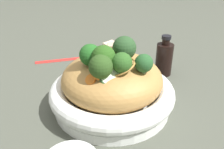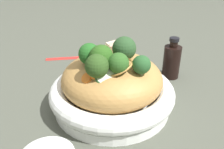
% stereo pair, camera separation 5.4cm
% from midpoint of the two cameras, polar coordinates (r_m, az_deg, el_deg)
% --- Properties ---
extents(ground_plane, '(3.00, 3.00, 0.00)m').
position_cam_midpoint_polar(ground_plane, '(0.58, 2.66, -7.60)').
color(ground_plane, '#4C5044').
extents(serving_bowl, '(0.29, 0.29, 0.06)m').
position_cam_midpoint_polar(serving_bowl, '(0.56, 2.73, -4.93)').
color(serving_bowl, white).
rests_on(serving_bowl, ground_plane).
extents(noodle_heap, '(0.23, 0.23, 0.12)m').
position_cam_midpoint_polar(noodle_heap, '(0.54, 2.84, -1.05)').
color(noodle_heap, '#B88747').
rests_on(noodle_heap, serving_bowl).
extents(broccoli_florets, '(0.15, 0.14, 0.07)m').
position_cam_midpoint_polar(broccoli_florets, '(0.48, 2.73, 3.90)').
color(broccoli_florets, '#97C172').
rests_on(broccoli_florets, serving_bowl).
extents(carrot_coins, '(0.13, 0.15, 0.03)m').
position_cam_midpoint_polar(carrot_coins, '(0.51, 4.05, 2.16)').
color(carrot_coins, orange).
rests_on(carrot_coins, serving_bowl).
extents(zucchini_slices, '(0.08, 0.19, 0.04)m').
position_cam_midpoint_polar(zucchini_slices, '(0.54, 2.16, 4.13)').
color(zucchini_slices, beige).
rests_on(zucchini_slices, serving_bowl).
extents(chicken_chunks, '(0.04, 0.05, 0.03)m').
position_cam_midpoint_polar(chicken_chunks, '(0.57, 3.25, 6.13)').
color(chicken_chunks, beige).
rests_on(chicken_chunks, serving_bowl).
extents(soy_sauce_bottle, '(0.05, 0.05, 0.12)m').
position_cam_midpoint_polar(soy_sauce_bottle, '(0.72, 16.14, 3.09)').
color(soy_sauce_bottle, black).
rests_on(soy_sauce_bottle, ground_plane).
extents(chopsticks_pair, '(0.22, 0.09, 0.01)m').
position_cam_midpoint_polar(chopsticks_pair, '(0.84, -6.09, 4.14)').
color(chopsticks_pair, red).
rests_on(chopsticks_pair, ground_plane).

